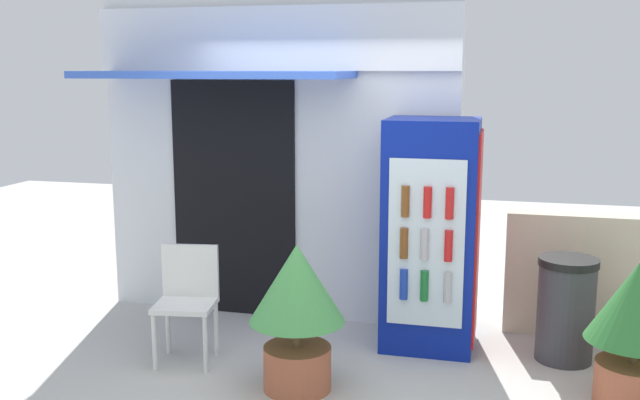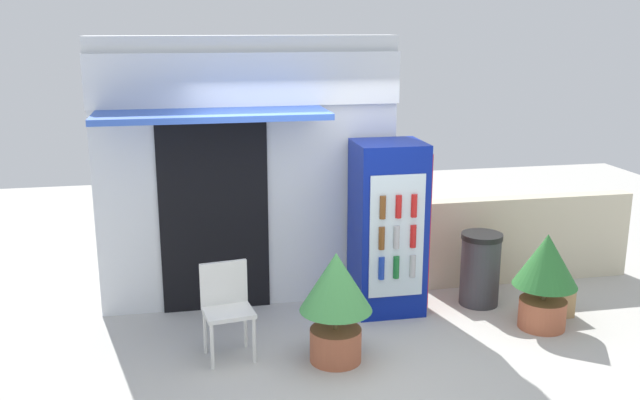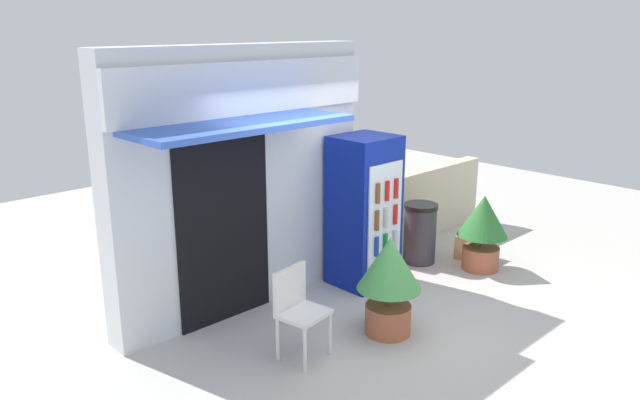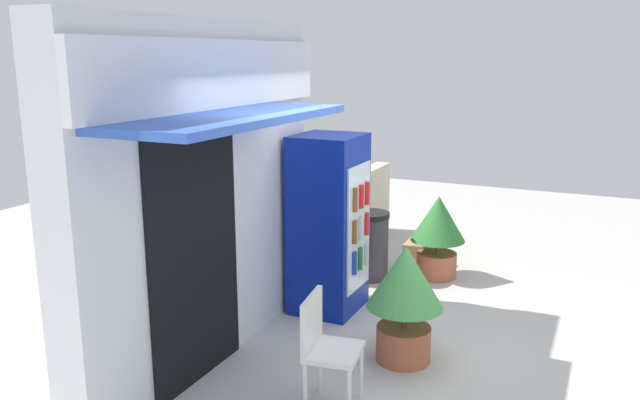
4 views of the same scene
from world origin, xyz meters
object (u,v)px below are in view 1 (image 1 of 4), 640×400
(potted_plant_curbside, at_px, (636,321))
(potted_plant_near_shop, at_px, (297,303))
(plastic_chair, at_px, (188,294))
(drink_cooler, at_px, (431,234))
(trash_bin, at_px, (566,309))

(potted_plant_curbside, bearing_deg, potted_plant_near_shop, -172.54)
(plastic_chair, bearing_deg, potted_plant_near_shop, -18.52)
(drink_cooler, bearing_deg, trash_bin, -3.70)
(potted_plant_near_shop, height_order, trash_bin, potted_plant_near_shop)
(plastic_chair, height_order, potted_plant_curbside, potted_plant_curbside)
(potted_plant_near_shop, bearing_deg, plastic_chair, 161.48)
(drink_cooler, height_order, plastic_chair, drink_cooler)
(plastic_chair, distance_m, potted_plant_near_shop, 1.04)
(potted_plant_curbside, xyz_separation_m, trash_bin, (-0.38, 0.72, -0.19))
(potted_plant_near_shop, distance_m, potted_plant_curbside, 2.28)
(potted_plant_near_shop, bearing_deg, potted_plant_curbside, 7.46)
(trash_bin, bearing_deg, drink_cooler, 176.30)
(plastic_chair, bearing_deg, drink_cooler, 22.90)
(drink_cooler, height_order, potted_plant_near_shop, drink_cooler)
(potted_plant_near_shop, height_order, potted_plant_curbside, potted_plant_near_shop)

